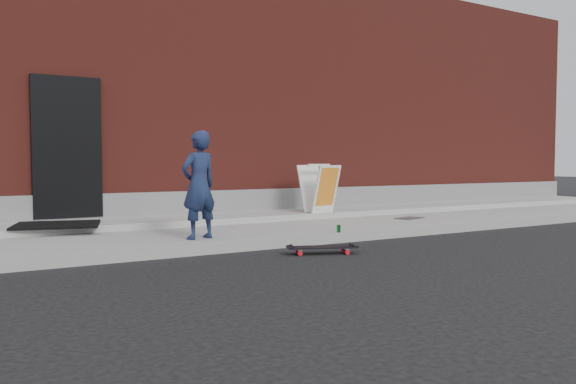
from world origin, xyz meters
TOP-DOWN VIEW (x-y plane):
  - ground at (0.00, 0.00)m, footprint 80.00×80.00m
  - sidewalk at (0.00, 1.50)m, footprint 20.00×3.00m
  - apron at (0.00, 2.40)m, footprint 20.00×1.20m
  - building at (-0.00, 6.99)m, footprint 20.00×8.10m
  - child at (-1.38, 0.42)m, footprint 0.59×0.47m
  - skateboard at (-0.15, -0.68)m, footprint 0.89×0.53m
  - pizza_sign at (1.58, 1.98)m, footprint 0.64×0.72m
  - soda_can at (0.62, 0.05)m, footprint 0.07×0.07m
  - doormat at (-2.90, 2.06)m, footprint 1.34×1.19m
  - utility_plate at (2.88, 1.02)m, footprint 0.59×0.47m

SIDE VIEW (x-z plane):
  - ground at x=0.00m, z-range 0.00..0.00m
  - sidewalk at x=0.00m, z-range 0.00..0.15m
  - skateboard at x=-0.15m, z-range 0.03..0.13m
  - utility_plate at x=2.88m, z-range 0.15..0.17m
  - apron at x=0.00m, z-range 0.15..0.25m
  - soda_can at x=0.62m, z-range 0.15..0.26m
  - doormat at x=-2.90m, z-range 0.25..0.28m
  - pizza_sign at x=1.58m, z-range 0.25..1.14m
  - child at x=-1.38m, z-range 0.15..1.58m
  - building at x=0.00m, z-range 0.00..5.00m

